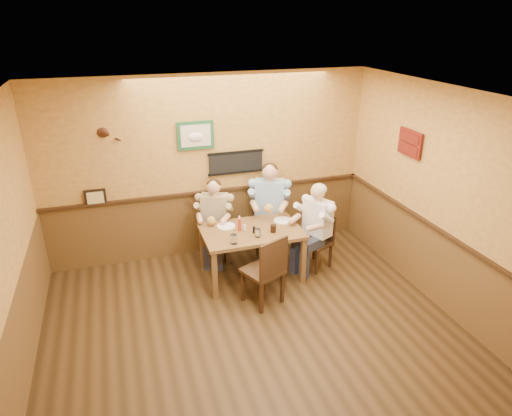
{
  "coord_description": "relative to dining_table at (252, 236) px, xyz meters",
  "views": [
    {
      "loc": [
        -1.35,
        -4.03,
        3.57
      ],
      "look_at": [
        0.4,
        1.45,
        1.1
      ],
      "focal_mm": 32.0,
      "sensor_mm": 36.0,
      "label": 1
    }
  ],
  "objects": [
    {
      "name": "water_glass_mid",
      "position": [
        0.02,
        -0.23,
        0.15
      ],
      "size": [
        0.08,
        0.08,
        0.12
      ],
      "primitive_type": "cylinder",
      "rotation": [
        0.0,
        0.0,
        -0.01
      ],
      "color": "white",
      "rests_on": "dining_table"
    },
    {
      "name": "pepper_shaker",
      "position": [
        0.0,
        -0.11,
        0.14
      ],
      "size": [
        0.05,
        0.05,
        0.1
      ],
      "primitive_type": "cylinder",
      "rotation": [
        0.0,
        0.0,
        -0.43
      ],
      "color": "black",
      "rests_on": "dining_table"
    },
    {
      "name": "diner_tan_shirt",
      "position": [
        -0.37,
        0.69,
        -0.07
      ],
      "size": [
        0.7,
        0.7,
        1.18
      ],
      "primitive_type": null,
      "rotation": [
        0.0,
        0.0,
        -0.36
      ],
      "color": "tan",
      "rests_on": "ground"
    },
    {
      "name": "cola_tumbler",
      "position": [
        0.27,
        -0.16,
        0.15
      ],
      "size": [
        0.08,
        0.08,
        0.11
      ],
      "primitive_type": "cylinder",
      "rotation": [
        0.0,
        0.0,
        -0.01
      ],
      "color": "black",
      "rests_on": "dining_table"
    },
    {
      "name": "chair_back_left",
      "position": [
        -0.37,
        0.69,
        -0.25
      ],
      "size": [
        0.49,
        0.49,
        0.83
      ],
      "primitive_type": null,
      "rotation": [
        0.0,
        0.0,
        -0.36
      ],
      "color": "#392312",
      "rests_on": "ground"
    },
    {
      "name": "chair_back_right",
      "position": [
        0.5,
        0.66,
        -0.19
      ],
      "size": [
        0.56,
        0.56,
        0.93
      ],
      "primitive_type": null,
      "rotation": [
        0.0,
        0.0,
        -0.37
      ],
      "color": "#392312",
      "rests_on": "ground"
    },
    {
      "name": "hot_sauce_bottle",
      "position": [
        -0.17,
        0.04,
        0.19
      ],
      "size": [
        0.06,
        0.06,
        0.2
      ],
      "primitive_type": "cylinder",
      "rotation": [
        0.0,
        0.0,
        0.29
      ],
      "color": "red",
      "rests_on": "dining_table"
    },
    {
      "name": "plate_far_left",
      "position": [
        -0.32,
        0.21,
        0.1
      ],
      "size": [
        0.33,
        0.33,
        0.02
      ],
      "primitive_type": "cylinder",
      "rotation": [
        0.0,
        0.0,
        -0.29
      ],
      "color": "white",
      "rests_on": "dining_table"
    },
    {
      "name": "water_glass_left",
      "position": [
        -0.35,
        -0.32,
        0.16
      ],
      "size": [
        0.11,
        0.11,
        0.13
      ],
      "primitive_type": "cylinder",
      "rotation": [
        0.0,
        0.0,
        0.31
      ],
      "color": "silver",
      "rests_on": "dining_table"
    },
    {
      "name": "diner_blue_polo",
      "position": [
        0.5,
        0.66,
        0.01
      ],
      "size": [
        0.79,
        0.79,
        1.33
      ],
      "primitive_type": null,
      "rotation": [
        0.0,
        0.0,
        -0.37
      ],
      "color": "#8EB1D5",
      "rests_on": "ground"
    },
    {
      "name": "dining_table",
      "position": [
        0.0,
        0.0,
        0.0
      ],
      "size": [
        1.4,
        0.9,
        0.75
      ],
      "color": "brown",
      "rests_on": "ground"
    },
    {
      "name": "salt_shaker",
      "position": [
        -0.1,
        0.01,
        0.14
      ],
      "size": [
        0.05,
        0.05,
        0.09
      ],
      "primitive_type": "cylinder",
      "rotation": [
        0.0,
        0.0,
        0.42
      ],
      "color": "white",
      "rests_on": "dining_table"
    },
    {
      "name": "chair_right_end",
      "position": [
        1.0,
        -0.04,
        -0.24
      ],
      "size": [
        0.52,
        0.52,
        0.85
      ],
      "primitive_type": null,
      "rotation": [
        0.0,
        0.0,
        -1.14
      ],
      "color": "#392312",
      "rests_on": "ground"
    },
    {
      "name": "room",
      "position": [
        -0.22,
        -1.33,
        1.03
      ],
      "size": [
        5.02,
        5.03,
        2.81
      ],
      "color": "#31200E",
      "rests_on": "ground"
    },
    {
      "name": "chair_near_side",
      "position": [
        -0.06,
        -0.66,
        -0.16
      ],
      "size": [
        0.6,
        0.6,
        0.99
      ],
      "primitive_type": null,
      "rotation": [
        0.0,
        0.0,
        3.55
      ],
      "color": "#392312",
      "rests_on": "ground"
    },
    {
      "name": "plate_far_right",
      "position": [
        0.52,
        0.14,
        0.1
      ],
      "size": [
        0.29,
        0.29,
        0.02
      ],
      "primitive_type": "cylinder",
      "rotation": [
        0.0,
        0.0,
        0.1
      ],
      "color": "white",
      "rests_on": "dining_table"
    },
    {
      "name": "diner_white_elder",
      "position": [
        1.0,
        -0.04,
        -0.05
      ],
      "size": [
        0.74,
        0.74,
        1.21
      ],
      "primitive_type": null,
      "rotation": [
        0.0,
        0.0,
        -1.14
      ],
      "color": "white",
      "rests_on": "ground"
    }
  ]
}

